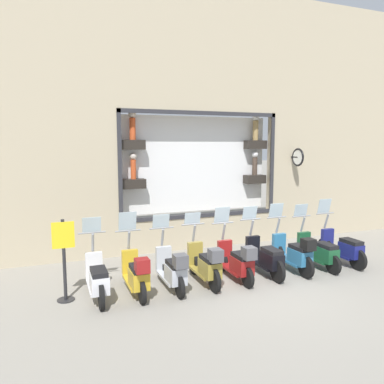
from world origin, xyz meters
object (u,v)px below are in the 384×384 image
scooter_teal_2 (294,253)px  shop_sign_post (64,257)px  scooter_navy_0 (343,248)px  scooter_red_4 (237,261)px  scooter_black_3 (265,258)px  scooter_green_1 (319,252)px  scooter_silver_6 (173,270)px  scooter_olive_5 (206,265)px  scooter_yellow_7 (137,274)px  scooter_white_8 (98,279)px

scooter_teal_2 → shop_sign_post: (0.22, 5.57, 0.45)m
scooter_navy_0 → scooter_red_4: 3.28m
shop_sign_post → scooter_black_3: bearing=-92.0°
scooter_green_1 → scooter_silver_6: bearing=90.9°
scooter_teal_2 → scooter_silver_6: scooter_teal_2 is taller
scooter_teal_2 → scooter_black_3: scooter_teal_2 is taller
scooter_teal_2 → scooter_red_4: 1.64m
scooter_teal_2 → shop_sign_post: shop_sign_post is taller
scooter_olive_5 → scooter_silver_6: (-0.01, 0.82, -0.02)m
scooter_navy_0 → scooter_yellow_7: 5.75m
scooter_red_4 → shop_sign_post: shop_sign_post is taller
scooter_yellow_7 → shop_sign_post: size_ratio=1.03×
scooter_navy_0 → scooter_green_1: bearing=90.5°
scooter_white_8 → scooter_red_4: bearing=-91.2°
scooter_yellow_7 → scooter_olive_5: bearing=-89.8°
scooter_red_4 → scooter_yellow_7: scooter_yellow_7 is taller
scooter_navy_0 → scooter_black_3: bearing=90.0°
scooter_yellow_7 → scooter_white_8: (0.06, 0.82, -0.03)m
scooter_navy_0 → scooter_teal_2: bearing=92.0°
scooter_navy_0 → scooter_teal_2: (-0.06, 1.64, 0.04)m
scooter_silver_6 → shop_sign_post: 2.35m
scooter_olive_5 → scooter_yellow_7: 1.64m
scooter_red_4 → scooter_olive_5: 0.82m
scooter_navy_0 → scooter_yellow_7: scooter_navy_0 is taller
scooter_navy_0 → scooter_black_3: (-0.00, 2.46, -0.00)m
scooter_silver_6 → scooter_green_1: bearing=-89.1°
scooter_olive_5 → scooter_yellow_7: size_ratio=1.01×
scooter_red_4 → scooter_white_8: scooter_red_4 is taller
scooter_green_1 → scooter_white_8: size_ratio=1.00×
scooter_green_1 → scooter_yellow_7: (-0.06, 4.93, 0.04)m
scooter_silver_6 → scooter_yellow_7: (0.00, 0.82, 0.01)m
scooter_silver_6 → scooter_white_8: scooter_white_8 is taller
scooter_silver_6 → scooter_yellow_7: scooter_yellow_7 is taller
scooter_teal_2 → scooter_red_4: scooter_teal_2 is taller
scooter_teal_2 → scooter_silver_6: 3.28m
scooter_green_1 → scooter_black_3: 1.64m
scooter_black_3 → scooter_silver_6: (-0.07, 2.46, 0.02)m
scooter_black_3 → scooter_white_8: (-0.00, 4.10, -0.01)m
scooter_olive_5 → scooter_white_8: (0.06, 2.46, -0.04)m
scooter_red_4 → shop_sign_post: (0.24, 3.93, 0.47)m
scooter_navy_0 → scooter_green_1: scooter_navy_0 is taller
scooter_green_1 → scooter_red_4: size_ratio=1.00×
scooter_olive_5 → scooter_navy_0: bearing=-89.1°
scooter_navy_0 → scooter_olive_5: 4.11m
scooter_red_4 → scooter_teal_2: bearing=-89.6°
scooter_red_4 → scooter_white_8: bearing=88.8°
scooter_red_4 → scooter_white_8: (0.07, 3.28, -0.03)m
scooter_teal_2 → scooter_yellow_7: 4.10m
scooter_navy_0 → scooter_olive_5: size_ratio=1.00×
scooter_black_3 → shop_sign_post: 4.78m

